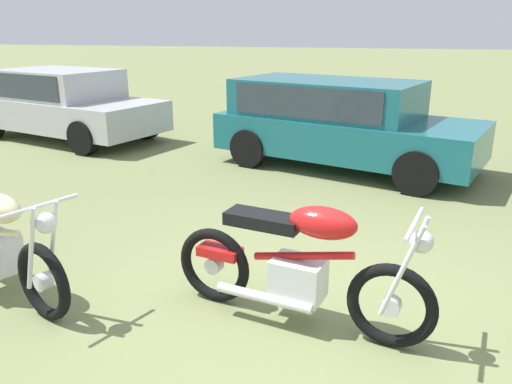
% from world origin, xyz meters
% --- Properties ---
extents(ground_plane, '(120.00, 120.00, 0.00)m').
position_xyz_m(ground_plane, '(0.00, 0.00, 0.00)').
color(ground_plane, olive).
extents(motorcycle_red, '(2.12, 0.70, 1.02)m').
position_xyz_m(motorcycle_red, '(-0.08, -0.05, 0.49)').
color(motorcycle_red, black).
rests_on(motorcycle_red, ground).
extents(car_silver, '(4.53, 2.79, 1.43)m').
position_xyz_m(car_silver, '(-6.21, 5.50, 0.80)').
color(car_silver, '#B2B5BA').
rests_on(car_silver, ground).
extents(car_teal, '(4.54, 2.94, 1.43)m').
position_xyz_m(car_teal, '(-0.43, 4.84, 0.83)').
color(car_teal, '#19606B').
rests_on(car_teal, ground).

